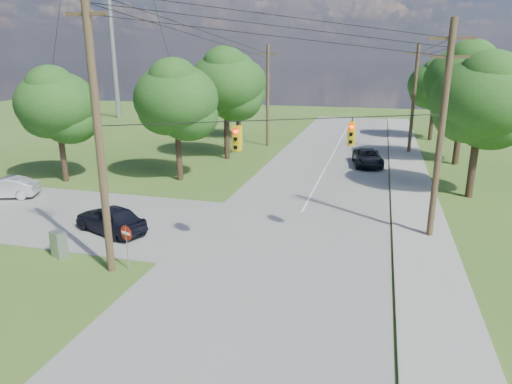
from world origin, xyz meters
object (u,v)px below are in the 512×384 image
(pole_sw, at_px, (97,125))
(car_cross_dark, at_px, (110,219))
(car_main_north, at_px, (368,158))
(do_not_enter_sign, at_px, (126,237))
(control_cabinet, at_px, (59,244))
(pole_north_e, at_px, (414,98))
(pole_ne, at_px, (441,130))
(pole_north_w, at_px, (268,95))
(car_cross_silver, at_px, (5,188))

(pole_sw, distance_m, car_cross_dark, 7.12)
(pole_sw, distance_m, car_main_north, 25.60)
(car_main_north, xyz_separation_m, do_not_enter_sign, (-9.18, -22.73, 0.80))
(car_main_north, relative_size, do_not_enter_sign, 2.40)
(control_cabinet, distance_m, do_not_enter_sign, 3.86)
(car_cross_dark, height_order, do_not_enter_sign, do_not_enter_sign)
(car_cross_dark, xyz_separation_m, control_cabinet, (-0.59, -3.27, -0.16))
(pole_sw, height_order, pole_north_e, pole_sw)
(pole_ne, distance_m, do_not_enter_sign, 15.29)
(pole_north_w, bearing_deg, do_not_enter_sign, -87.84)
(pole_sw, height_order, car_cross_silver, pole_sw)
(car_cross_dark, xyz_separation_m, car_cross_silver, (-9.93, 3.52, -0.07))
(pole_ne, relative_size, car_cross_silver, 2.60)
(pole_north_w, distance_m, do_not_enter_sign, 29.62)
(pole_sw, xyz_separation_m, do_not_enter_sign, (0.71, 0.23, -4.73))
(pole_north_e, height_order, do_not_enter_sign, pole_north_e)
(pole_ne, bearing_deg, do_not_enter_sign, -150.05)
(car_cross_silver, bearing_deg, control_cabinet, 33.63)
(car_main_north, bearing_deg, do_not_enter_sign, -120.16)
(pole_ne, height_order, car_cross_dark, pole_ne)
(control_cabinet, bearing_deg, do_not_enter_sign, 16.81)
(pole_sw, distance_m, pole_ne, 15.51)
(pole_sw, height_order, do_not_enter_sign, pole_sw)
(pole_sw, bearing_deg, car_cross_dark, 122.19)
(car_cross_dark, distance_m, control_cabinet, 3.33)
(pole_sw, distance_m, pole_north_w, 29.62)
(pole_north_e, xyz_separation_m, car_cross_dark, (-15.94, -25.73, -4.36))
(car_cross_silver, height_order, car_main_north, car_main_north)
(pole_sw, bearing_deg, car_cross_silver, 149.13)
(pole_north_w, bearing_deg, pole_north_e, 0.00)
(pole_sw, relative_size, do_not_enter_sign, 5.91)
(pole_ne, relative_size, control_cabinet, 8.60)
(pole_north_e, relative_size, pole_north_w, 1.00)
(pole_north_w, relative_size, car_main_north, 2.06)
(pole_ne, xyz_separation_m, do_not_enter_sign, (-12.79, -7.37, -3.97))
(pole_sw, height_order, car_cross_dark, pole_sw)
(pole_sw, bearing_deg, pole_north_e, 65.48)
(pole_north_w, height_order, control_cabinet, pole_north_w)
(pole_sw, height_order, car_main_north, pole_sw)
(pole_ne, relative_size, pole_north_e, 1.05)
(do_not_enter_sign, bearing_deg, car_main_north, 89.78)
(car_cross_dark, relative_size, car_main_north, 0.88)
(pole_north_e, relative_size, car_cross_dark, 2.32)
(pole_north_w, xyz_separation_m, control_cabinet, (-2.63, -29.00, -4.52))
(car_cross_silver, bearing_deg, pole_sw, 38.79)
(pole_sw, relative_size, car_main_north, 2.47)
(control_cabinet, bearing_deg, pole_north_w, 107.33)
(pole_sw, xyz_separation_m, car_cross_dark, (-2.44, 3.87, -5.46))
(car_cross_dark, bearing_deg, pole_ne, 124.83)
(car_cross_silver, relative_size, car_main_north, 0.83)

